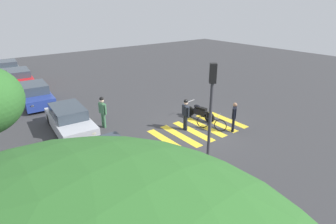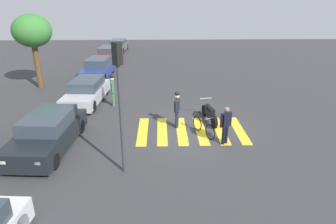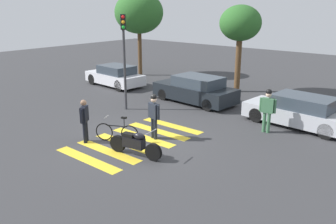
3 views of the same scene
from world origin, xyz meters
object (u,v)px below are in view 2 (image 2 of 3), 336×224
(officer_by_motorcycle, at_px, (226,123))
(car_red_convertible, at_px, (109,55))
(leaning_bicycle, at_px, (203,127))
(car_blue_hatchback, at_px, (98,68))
(police_motorcycle, at_px, (209,113))
(car_grey_coupe, at_px, (118,46))
(pedestrian_bystander, at_px, (113,88))
(car_silver_sedan, at_px, (87,91))
(traffic_light_pole, at_px, (120,90))
(car_black_suv, at_px, (48,133))
(officer_on_foot, at_px, (177,107))

(officer_by_motorcycle, relative_size, car_red_convertible, 0.35)
(leaning_bicycle, bearing_deg, car_blue_hatchback, 32.94)
(police_motorcycle, distance_m, car_red_convertible, 15.83)
(police_motorcycle, xyz_separation_m, car_grey_coupe, (20.04, 7.07, 0.15))
(pedestrian_bystander, bearing_deg, car_silver_sedan, 66.63)
(leaning_bicycle, relative_size, traffic_light_pole, 0.34)
(car_black_suv, bearing_deg, police_motorcycle, -70.44)
(leaning_bicycle, height_order, car_red_convertible, car_red_convertible)
(car_black_suv, bearing_deg, leaning_bicycle, -80.97)
(officer_on_foot, relative_size, car_black_suv, 0.39)
(leaning_bicycle, relative_size, car_grey_coupe, 0.38)
(leaning_bicycle, xyz_separation_m, traffic_light_pole, (-2.90, 3.22, 2.66))
(officer_by_motorcycle, bearing_deg, car_black_suv, 91.20)
(car_blue_hatchback, relative_size, car_grey_coupe, 1.06)
(traffic_light_pole, bearing_deg, car_red_convertible, 10.54)
(officer_on_foot, height_order, car_black_suv, officer_on_foot)
(officer_by_motorcycle, bearing_deg, pedestrian_bystander, 48.45)
(traffic_light_pole, bearing_deg, car_blue_hatchback, 14.58)
(car_red_convertible, bearing_deg, car_grey_coupe, -0.80)
(pedestrian_bystander, distance_m, car_black_suv, 5.28)
(pedestrian_bystander, relative_size, car_black_suv, 0.39)
(officer_on_foot, bearing_deg, car_grey_coupe, 14.74)
(car_red_convertible, xyz_separation_m, car_grey_coupe, (5.92, -0.08, -0.10))
(officer_by_motorcycle, height_order, car_blue_hatchback, officer_by_motorcycle)
(car_blue_hatchback, bearing_deg, car_black_suv, -179.30)
(leaning_bicycle, bearing_deg, car_red_convertible, 23.13)
(car_silver_sedan, relative_size, traffic_light_pole, 1.00)
(leaning_bicycle, distance_m, car_black_suv, 6.59)
(car_silver_sedan, bearing_deg, officer_on_foot, -126.33)
(police_motorcycle, height_order, car_silver_sedan, car_silver_sedan)
(officer_on_foot, distance_m, pedestrian_bystander, 4.58)
(officer_on_foot, xyz_separation_m, car_black_suv, (-1.89, 5.36, -0.35))
(officer_by_motorcycle, distance_m, car_black_suv, 7.29)
(officer_on_foot, distance_m, car_blue_hatchback, 10.88)
(car_blue_hatchback, bearing_deg, officer_on_foot, -149.66)
(car_silver_sedan, height_order, car_grey_coupe, car_silver_sedan)
(car_blue_hatchback, height_order, car_red_convertible, car_red_convertible)
(car_silver_sedan, bearing_deg, police_motorcycle, -114.97)
(car_grey_coupe, bearing_deg, traffic_light_pole, -172.17)
(car_silver_sedan, height_order, traffic_light_pole, traffic_light_pole)
(leaning_bicycle, xyz_separation_m, officer_on_foot, (0.85, 1.14, 0.65))
(officer_by_motorcycle, xyz_separation_m, car_red_convertible, (16.46, 7.44, -0.24))
(car_blue_hatchback, relative_size, traffic_light_pole, 0.94)
(officer_on_foot, bearing_deg, officer_by_motorcycle, -131.94)
(leaning_bicycle, distance_m, car_silver_sedan, 7.73)
(car_black_suv, distance_m, traffic_light_pole, 4.45)
(car_silver_sedan, relative_size, car_blue_hatchback, 1.06)
(car_grey_coupe, bearing_deg, car_black_suv, -179.81)
(pedestrian_bystander, distance_m, traffic_light_pole, 7.19)
(officer_by_motorcycle, xyz_separation_m, car_blue_hatchback, (11.12, 7.42, -0.26))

